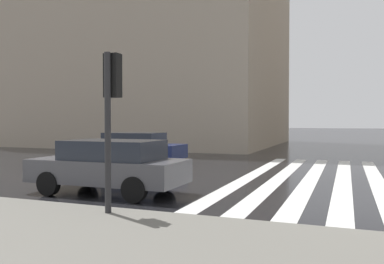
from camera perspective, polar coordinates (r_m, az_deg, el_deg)
zebra_crossing at (r=14.10m, az=20.78°, el=-6.32°), size 13.00×6.50×0.01m
haussmann_block_mid at (r=36.18m, az=-6.19°, el=16.45°), size 17.12×21.59×22.95m
traffic_signal_post at (r=7.90m, az=-11.46°, el=4.86°), size 0.44×0.30×3.07m
car_navy at (r=17.76m, az=-7.93°, el=-2.20°), size 1.85×4.10×1.41m
car_dark_grey at (r=10.76m, az=-11.70°, el=-4.63°), size 1.85×4.10×1.41m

